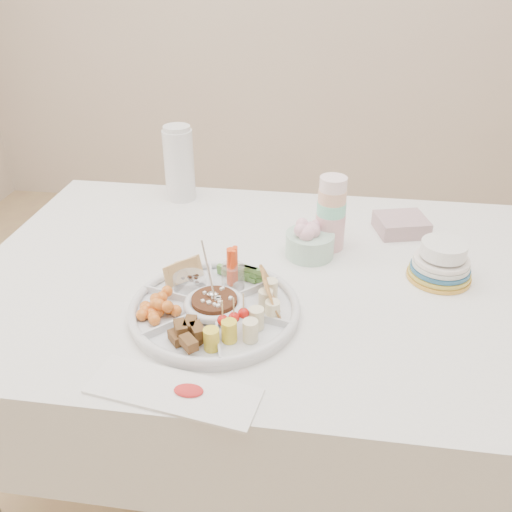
# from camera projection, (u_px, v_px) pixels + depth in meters

# --- Properties ---
(floor) EXTENTS (4.00, 4.00, 0.00)m
(floor) POSITION_uv_depth(u_px,v_px,m) (266.00, 468.00, 1.77)
(floor) COLOR tan
(floor) RESTS_ON ground
(dining_table) EXTENTS (1.52, 1.02, 0.76)m
(dining_table) POSITION_uv_depth(u_px,v_px,m) (267.00, 382.00, 1.58)
(dining_table) COLOR white
(dining_table) RESTS_ON floor
(party_tray) EXTENTS (0.46, 0.46, 0.04)m
(party_tray) POSITION_uv_depth(u_px,v_px,m) (215.00, 307.00, 1.22)
(party_tray) COLOR silver
(party_tray) RESTS_ON dining_table
(bean_dip) EXTENTS (0.12, 0.12, 0.04)m
(bean_dip) POSITION_uv_depth(u_px,v_px,m) (214.00, 304.00, 1.22)
(bean_dip) COLOR #3D2414
(bean_dip) RESTS_ON party_tray
(tortillas) EXTENTS (0.13, 0.13, 0.06)m
(tortillas) POSITION_uv_depth(u_px,v_px,m) (272.00, 295.00, 1.22)
(tortillas) COLOR #B97850
(tortillas) RESTS_ON party_tray
(carrot_cucumber) EXTENTS (0.13, 0.13, 0.10)m
(carrot_cucumber) POSITION_uv_depth(u_px,v_px,m) (238.00, 263.00, 1.30)
(carrot_cucumber) COLOR #FF4817
(carrot_cucumber) RESTS_ON party_tray
(pita_raisins) EXTENTS (0.13, 0.13, 0.06)m
(pita_raisins) POSITION_uv_depth(u_px,v_px,m) (184.00, 274.00, 1.30)
(pita_raisins) COLOR tan
(pita_raisins) RESTS_ON party_tray
(cherries) EXTENTS (0.14, 0.14, 0.05)m
(cherries) POSITION_uv_depth(u_px,v_px,m) (156.00, 306.00, 1.20)
(cherries) COLOR #FFA137
(cherries) RESTS_ON party_tray
(granola_chunks) EXTENTS (0.13, 0.13, 0.05)m
(granola_chunks) POSITION_uv_depth(u_px,v_px,m) (186.00, 336.00, 1.11)
(granola_chunks) COLOR #48341D
(granola_chunks) RESTS_ON party_tray
(banana_tomato) EXTENTS (0.13, 0.13, 0.09)m
(banana_tomato) POSITION_uv_depth(u_px,v_px,m) (249.00, 322.00, 1.11)
(banana_tomato) COLOR #EFE16F
(banana_tomato) RESTS_ON party_tray
(cup_stack) EXTENTS (0.10, 0.10, 0.22)m
(cup_stack) POSITION_uv_depth(u_px,v_px,m) (331.00, 210.00, 1.45)
(cup_stack) COLOR beige
(cup_stack) RESTS_ON dining_table
(thermos) EXTENTS (0.12, 0.12, 0.25)m
(thermos) POSITION_uv_depth(u_px,v_px,m) (179.00, 163.00, 1.72)
(thermos) COLOR silver
(thermos) RESTS_ON dining_table
(flower_bowl) EXTENTS (0.15, 0.15, 0.10)m
(flower_bowl) POSITION_uv_depth(u_px,v_px,m) (310.00, 239.00, 1.44)
(flower_bowl) COLOR #B6E9CA
(flower_bowl) RESTS_ON dining_table
(napkin_stack) EXTENTS (0.16, 0.15, 0.05)m
(napkin_stack) POSITION_uv_depth(u_px,v_px,m) (401.00, 225.00, 1.57)
(napkin_stack) COLOR #B28F94
(napkin_stack) RESTS_ON dining_table
(plate_stack) EXTENTS (0.16, 0.16, 0.10)m
(plate_stack) POSITION_uv_depth(u_px,v_px,m) (441.00, 261.00, 1.34)
(plate_stack) COLOR gold
(plate_stack) RESTS_ON dining_table
(placemat) EXTENTS (0.34, 0.16, 0.01)m
(placemat) POSITION_uv_depth(u_px,v_px,m) (173.00, 391.00, 1.02)
(placemat) COLOR white
(placemat) RESTS_ON dining_table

